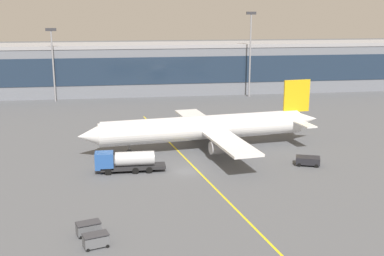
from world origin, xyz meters
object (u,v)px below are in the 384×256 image
object	(u,v)px
baggage_cart_0	(96,240)
baggage_cart_1	(88,228)
main_airliner	(205,127)
fuel_tanker	(126,161)
pushback_tug	(307,160)

from	to	relation	value
baggage_cart_0	baggage_cart_1	world-z (taller)	same
baggage_cart_0	baggage_cart_1	size ratio (longest dim) A/B	1.00
main_airliner	baggage_cart_0	bearing A→B (deg)	-117.02
fuel_tanker	baggage_cart_1	distance (m)	21.82
pushback_tug	main_airliner	bearing A→B (deg)	141.35
main_airliner	fuel_tanker	bearing A→B (deg)	-143.20
main_airliner	baggage_cart_1	size ratio (longest dim) A/B	15.05
fuel_tanker	pushback_tug	distance (m)	29.18
baggage_cart_0	main_airliner	bearing A→B (deg)	62.98
fuel_tanker	baggage_cart_0	bearing A→B (deg)	-98.25
pushback_tug	baggage_cart_0	bearing A→B (deg)	-144.40
pushback_tug	baggage_cart_1	bearing A→B (deg)	-148.83
main_airliner	baggage_cart_1	xyz separation A→B (m)	(-18.88, -32.12, -3.26)
pushback_tug	baggage_cart_0	size ratio (longest dim) A/B	1.47
main_airliner	baggage_cart_0	size ratio (longest dim) A/B	15.05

